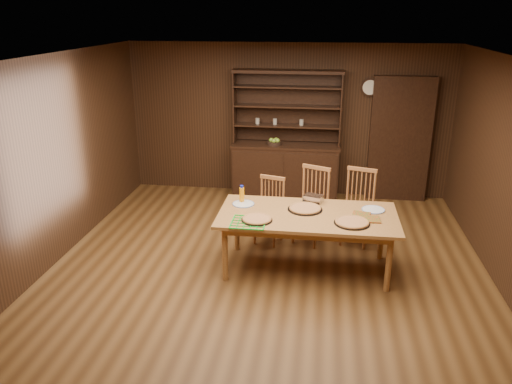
# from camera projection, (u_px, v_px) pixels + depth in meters

# --- Properties ---
(floor) EXTENTS (6.00, 6.00, 0.00)m
(floor) POSITION_uv_depth(u_px,v_px,m) (267.00, 271.00, 6.27)
(floor) COLOR brown
(floor) RESTS_ON ground
(room_shell) EXTENTS (6.00, 6.00, 6.00)m
(room_shell) POSITION_uv_depth(u_px,v_px,m) (268.00, 150.00, 5.73)
(room_shell) COLOR silver
(room_shell) RESTS_ON floor
(china_hutch) EXTENTS (1.84, 0.52, 2.17)m
(china_hutch) POSITION_uv_depth(u_px,v_px,m) (286.00, 164.00, 8.63)
(china_hutch) COLOR black
(china_hutch) RESTS_ON floor
(doorway) EXTENTS (1.00, 0.18, 2.10)m
(doorway) POSITION_uv_depth(u_px,v_px,m) (400.00, 140.00, 8.37)
(doorway) COLOR black
(doorway) RESTS_ON floor
(wall_clock) EXTENTS (0.30, 0.05, 0.30)m
(wall_clock) POSITION_uv_depth(u_px,v_px,m) (370.00, 87.00, 8.20)
(wall_clock) COLOR black
(wall_clock) RESTS_ON room_shell
(dining_table) EXTENTS (2.18, 1.09, 0.75)m
(dining_table) POSITION_uv_depth(u_px,v_px,m) (308.00, 219.00, 6.12)
(dining_table) COLOR #B37D3E
(dining_table) RESTS_ON floor
(chair_left) EXTENTS (0.47, 0.45, 0.94)m
(chair_left) POSITION_uv_depth(u_px,v_px,m) (270.00, 208.00, 6.97)
(chair_left) COLOR #B5693E
(chair_left) RESTS_ON floor
(chair_center) EXTENTS (0.57, 0.56, 1.08)m
(chair_center) POSITION_uv_depth(u_px,v_px,m) (312.00, 202.00, 6.96)
(chair_center) COLOR #B5693E
(chair_center) RESTS_ON floor
(chair_right) EXTENTS (0.53, 0.52, 1.06)m
(chair_right) POSITION_uv_depth(u_px,v_px,m) (358.00, 204.00, 6.93)
(chair_right) COLOR #B5693E
(chair_right) RESTS_ON floor
(pizza_left) EXTENTS (0.37, 0.37, 0.04)m
(pizza_left) POSITION_uv_depth(u_px,v_px,m) (257.00, 219.00, 5.90)
(pizza_left) COLOR black
(pizza_left) RESTS_ON dining_table
(pizza_right) EXTENTS (0.42, 0.42, 0.04)m
(pizza_right) POSITION_uv_depth(u_px,v_px,m) (352.00, 222.00, 5.81)
(pizza_right) COLOR black
(pizza_right) RESTS_ON dining_table
(pizza_center) EXTENTS (0.43, 0.43, 0.04)m
(pizza_center) POSITION_uv_depth(u_px,v_px,m) (305.00, 208.00, 6.22)
(pizza_center) COLOR black
(pizza_center) RESTS_ON dining_table
(cooling_rack) EXTENTS (0.39, 0.39, 0.02)m
(cooling_rack) POSITION_uv_depth(u_px,v_px,m) (249.00, 222.00, 5.84)
(cooling_rack) COLOR green
(cooling_rack) RESTS_ON dining_table
(plate_left) EXTENTS (0.28, 0.28, 0.02)m
(plate_left) POSITION_uv_depth(u_px,v_px,m) (243.00, 204.00, 6.39)
(plate_left) COLOR silver
(plate_left) RESTS_ON dining_table
(plate_right) EXTENTS (0.29, 0.29, 0.02)m
(plate_right) POSITION_uv_depth(u_px,v_px,m) (373.00, 210.00, 6.20)
(plate_right) COLOR silver
(plate_right) RESTS_ON dining_table
(foil_dish) EXTENTS (0.28, 0.23, 0.09)m
(foil_dish) POSITION_uv_depth(u_px,v_px,m) (313.00, 199.00, 6.46)
(foil_dish) COLOR white
(foil_dish) RESTS_ON dining_table
(juice_bottle) EXTENTS (0.06, 0.06, 0.23)m
(juice_bottle) POSITION_uv_depth(u_px,v_px,m) (242.00, 194.00, 6.42)
(juice_bottle) COLOR #FF970D
(juice_bottle) RESTS_ON dining_table
(pot_holder_a) EXTENTS (0.23, 0.23, 0.02)m
(pot_holder_a) POSITION_uv_depth(u_px,v_px,m) (371.00, 219.00, 5.92)
(pot_holder_a) COLOR red
(pot_holder_a) RESTS_ON dining_table
(pot_holder_b) EXTENTS (0.25, 0.25, 0.02)m
(pot_holder_b) POSITION_uv_depth(u_px,v_px,m) (361.00, 215.00, 6.04)
(pot_holder_b) COLOR red
(pot_holder_b) RESTS_ON dining_table
(fruit_bowl) EXTENTS (0.25, 0.25, 0.12)m
(fruit_bowl) POSITION_uv_depth(u_px,v_px,m) (274.00, 142.00, 8.46)
(fruit_bowl) COLOR black
(fruit_bowl) RESTS_ON china_hutch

